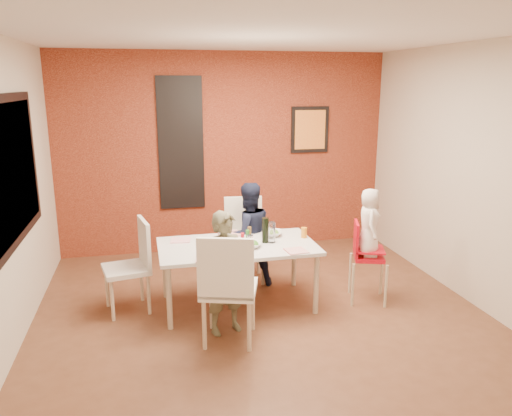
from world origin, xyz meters
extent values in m
plane|color=brown|center=(0.00, 0.00, 0.00)|extent=(4.50, 4.50, 0.00)
cube|color=silver|center=(0.00, 0.00, 2.70)|extent=(4.50, 4.50, 0.02)
cube|color=beige|center=(0.00, 2.25, 1.35)|extent=(4.50, 0.02, 2.70)
cube|color=beige|center=(0.00, -2.25, 1.35)|extent=(4.50, 0.02, 2.70)
cube|color=beige|center=(-2.25, 0.00, 1.35)|extent=(0.02, 4.50, 2.70)
cube|color=beige|center=(2.25, 0.00, 1.35)|extent=(0.02, 4.50, 2.70)
cube|color=maroon|center=(0.00, 2.23, 1.35)|extent=(4.50, 0.02, 2.70)
cube|color=black|center=(-2.22, 0.20, 1.55)|extent=(0.05, 1.70, 1.30)
cube|color=black|center=(-2.21, 0.20, 1.55)|extent=(0.02, 1.55, 1.15)
cube|color=#B5BCC5|center=(-0.60, 2.21, 1.50)|extent=(0.55, 0.03, 1.70)
cube|color=black|center=(-0.60, 2.21, 1.50)|extent=(0.60, 0.03, 1.76)
cube|color=black|center=(1.20, 2.21, 1.65)|extent=(0.54, 0.03, 0.64)
cube|color=#F99F37|center=(1.20, 2.19, 1.65)|extent=(0.44, 0.01, 0.54)
cube|color=silver|center=(-0.19, 0.31, 0.65)|extent=(1.61, 0.91, 0.04)
cylinder|color=tan|center=(-0.92, -0.07, 0.32)|extent=(0.05, 0.05, 0.63)
cylinder|color=tan|center=(-0.93, 0.68, 0.32)|extent=(0.05, 0.05, 0.63)
cylinder|color=tan|center=(0.54, -0.06, 0.32)|extent=(0.05, 0.05, 0.63)
cylinder|color=tan|center=(0.53, 0.69, 0.32)|extent=(0.05, 0.05, 0.63)
cube|color=white|center=(-0.40, -0.39, 0.49)|extent=(0.60, 0.60, 0.05)
cube|color=white|center=(-0.47, -0.60, 0.77)|extent=(0.47, 0.18, 0.55)
cylinder|color=#CAB596|center=(-0.16, -0.26, 0.24)|extent=(0.04, 0.04, 0.47)
cylinder|color=#CAB596|center=(-0.27, -0.64, 0.24)|extent=(0.04, 0.04, 0.47)
cylinder|color=#CAB596|center=(-0.53, -0.15, 0.24)|extent=(0.04, 0.04, 0.47)
cylinder|color=#CAB596|center=(-0.65, -0.52, 0.24)|extent=(0.04, 0.04, 0.47)
cube|color=white|center=(0.02, 0.98, 0.46)|extent=(0.48, 0.48, 0.05)
cube|color=white|center=(0.04, 1.18, 0.72)|extent=(0.45, 0.08, 0.51)
cylinder|color=#BFA88E|center=(-0.18, 0.81, 0.22)|extent=(0.04, 0.04, 0.44)
cylinder|color=#BFA88E|center=(-0.15, 1.17, 0.22)|extent=(0.04, 0.04, 0.44)
cylinder|color=#BFA88E|center=(0.19, 0.78, 0.22)|extent=(0.04, 0.04, 0.44)
cylinder|color=#BFA88E|center=(0.22, 1.15, 0.22)|extent=(0.04, 0.04, 0.44)
cube|color=silver|center=(-1.32, 0.43, 0.45)|extent=(0.52, 0.52, 0.05)
cube|color=silver|center=(-1.13, 0.47, 0.70)|extent=(0.13, 0.44, 0.50)
cylinder|color=beige|center=(-1.53, 0.57, 0.22)|extent=(0.04, 0.04, 0.43)
cylinder|color=beige|center=(-1.18, 0.64, 0.22)|extent=(0.04, 0.04, 0.43)
cylinder|color=beige|center=(-1.46, 0.22, 0.22)|extent=(0.04, 0.04, 0.43)
cylinder|color=beige|center=(-1.11, 0.29, 0.22)|extent=(0.04, 0.04, 0.43)
cube|color=red|center=(1.19, 0.13, 0.49)|extent=(0.38, 0.38, 0.04)
cube|color=red|center=(1.05, 0.17, 0.69)|extent=(0.12, 0.30, 0.36)
cube|color=red|center=(1.19, 0.13, 0.58)|extent=(0.38, 0.38, 0.02)
cylinder|color=#BEAF8D|center=(1.30, -0.09, 0.23)|extent=(0.03, 0.03, 0.47)
cylinder|color=#BEAF8D|center=(0.97, 0.02, 0.23)|extent=(0.03, 0.03, 0.47)
cylinder|color=#BEAF8D|center=(1.40, 0.23, 0.23)|extent=(0.03, 0.03, 0.47)
cylinder|color=#BEAF8D|center=(1.08, 0.34, 0.23)|extent=(0.03, 0.03, 0.47)
imported|color=brown|center=(-0.40, -0.23, 0.58)|extent=(0.49, 0.40, 1.17)
imported|color=black|center=(0.02, 0.82, 0.61)|extent=(0.66, 0.56, 1.21)
imported|color=white|center=(1.17, 0.13, 0.87)|extent=(0.32, 0.40, 0.72)
cube|color=silver|center=(-0.54, -0.04, 0.68)|extent=(0.27, 0.27, 0.01)
cube|color=white|center=(-0.22, 0.69, 0.68)|extent=(0.24, 0.24, 0.01)
cube|color=white|center=(0.34, -0.02, 0.68)|extent=(0.22, 0.22, 0.01)
cube|color=white|center=(-0.76, 0.58, 0.68)|extent=(0.22, 0.22, 0.01)
imported|color=white|center=(-0.07, 0.20, 0.70)|extent=(0.27, 0.27, 0.05)
imported|color=white|center=(0.23, 0.53, 0.70)|extent=(0.28, 0.28, 0.05)
cylinder|color=black|center=(0.10, 0.32, 0.80)|extent=(0.07, 0.07, 0.26)
cylinder|color=white|center=(-0.12, 0.04, 0.76)|extent=(0.06, 0.06, 0.18)
cylinder|color=silver|center=(0.17, 0.30, 0.78)|extent=(0.08, 0.08, 0.22)
cylinder|color=white|center=(-0.33, 0.22, 0.82)|extent=(0.13, 0.13, 0.29)
cylinder|color=red|center=(-0.15, 0.25, 0.74)|extent=(0.04, 0.04, 0.14)
cylinder|color=#2C7426|center=(-0.08, 0.35, 0.74)|extent=(0.04, 0.04, 0.14)
cylinder|color=brown|center=(-0.05, 0.40, 0.75)|extent=(0.04, 0.04, 0.15)
cylinder|color=orange|center=(0.55, 0.39, 0.72)|extent=(0.06, 0.06, 0.11)
camera|label=1|loc=(-1.07, -4.50, 2.28)|focal=35.00mm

